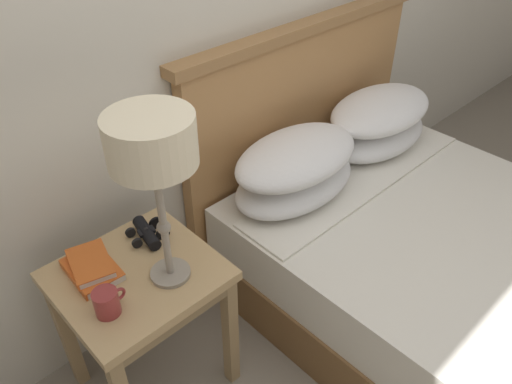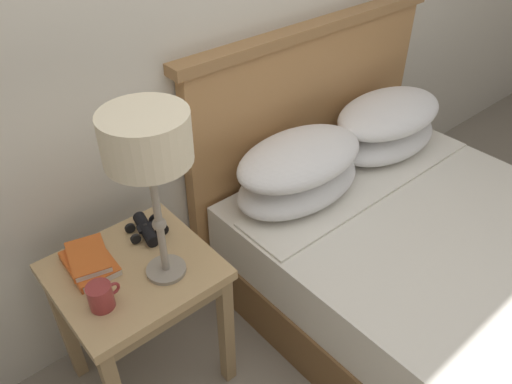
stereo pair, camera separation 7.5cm
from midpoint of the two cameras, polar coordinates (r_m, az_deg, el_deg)
name	(u,v)px [view 1 (the left image)]	position (r m, az deg, el deg)	size (l,w,h in m)	color
nightstand	(140,292)	(1.76, -14.30, -10.99)	(0.51, 0.47, 0.60)	tan
bed	(439,259)	(2.24, 19.30, -7.28)	(1.43, 1.90, 1.10)	brown
table_lamp	(152,148)	(1.37, -13.35, 4.93)	(0.25, 0.25, 0.58)	gray
book_on_nightstand	(92,270)	(1.73, -19.47, -8.45)	(0.15, 0.21, 0.03)	silver
book_stacked_on_top	(90,263)	(1.72, -19.68, -7.71)	(0.16, 0.20, 0.02)	silver
binoculars_pair	(147,233)	(1.80, -13.50, -4.56)	(0.15, 0.16, 0.05)	black
coffee_mug	(107,302)	(1.58, -18.00, -11.93)	(0.10, 0.08, 0.08)	#993333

